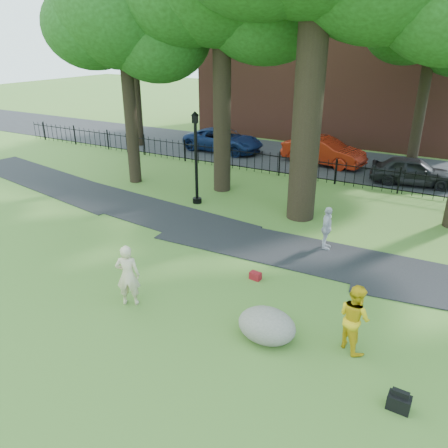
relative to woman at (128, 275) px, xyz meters
The scene contains 15 objects.
ground 2.47m from the woman, 33.86° to the left, with size 120.00×120.00×0.00m, color #467027.
footpath 6.01m from the woman, 60.67° to the left, with size 36.00×2.60×0.03m, color black.
street 17.41m from the woman, 83.69° to the left, with size 80.00×7.00×0.02m, color black.
iron_fence 13.42m from the woman, 81.81° to the left, with size 44.00×0.04×1.20m.
brick_building 25.88m from the woman, 94.72° to the left, with size 18.00×8.00×12.00m, color brown.
woman is the anchor object (origin of this frame).
man 5.90m from the woman, 10.69° to the left, with size 0.82×0.64×1.69m, color gold.
pedestrian 6.99m from the woman, 58.20° to the left, with size 0.91×0.38×1.54m, color #AEAEB3.
boulder 3.96m from the woman, ahead, with size 1.45×1.09×0.85m, color slate.
lamppost 8.17m from the woman, 109.19° to the left, with size 0.40×0.40×4.00m.
backpack 7.14m from the woman, ahead, with size 0.44×0.27×0.33m, color black.
red_bag 3.86m from the woman, 49.38° to the left, with size 0.34×0.21×0.23m, color maroon.
red_sedan 16.59m from the woman, 89.13° to the left, with size 1.65×4.73×1.56m, color maroon.
navy_van 17.69m from the woman, 110.82° to the left, with size 2.38×5.15×1.43m, color #0D1D45.
grey_car 16.01m from the woman, 70.81° to the left, with size 1.61×4.01×1.37m, color black.
Camera 1 is at (5.33, -8.97, 6.79)m, focal length 35.00 mm.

